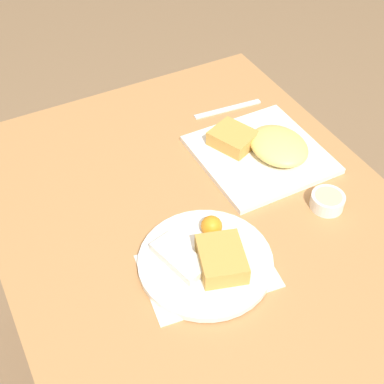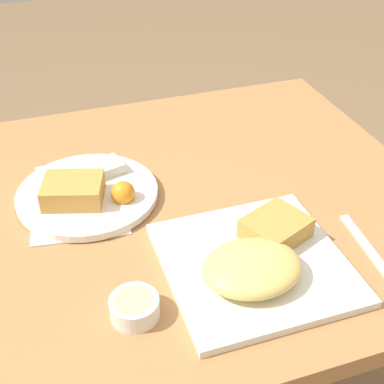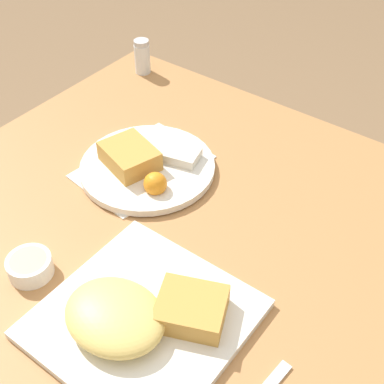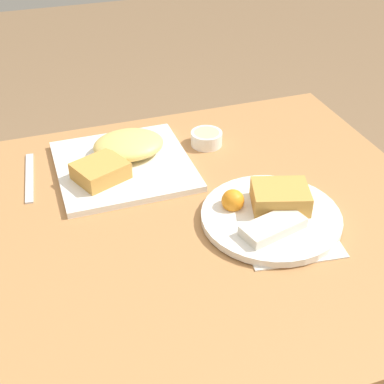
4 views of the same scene
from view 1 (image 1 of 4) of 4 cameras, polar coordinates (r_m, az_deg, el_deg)
ground_plane at (r=1.75m, az=0.29°, el=-17.99°), size 8.00×8.00×0.00m
dining_table at (r=1.22m, az=0.40°, el=-4.32°), size 1.00×0.84×0.72m
menu_card at (r=1.05m, az=1.69°, el=-8.41°), size 0.20×0.27×0.00m
plate_square_near at (r=1.28m, az=7.63°, el=4.57°), size 0.28×0.28×0.06m
plate_oval_far at (r=1.04m, az=1.65°, el=-7.12°), size 0.26×0.26×0.05m
sauce_ramekin at (r=1.18m, az=14.25°, el=-0.92°), size 0.07×0.07×0.03m
butter_knife at (r=1.43m, az=3.85°, el=8.82°), size 0.03×0.19×0.00m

